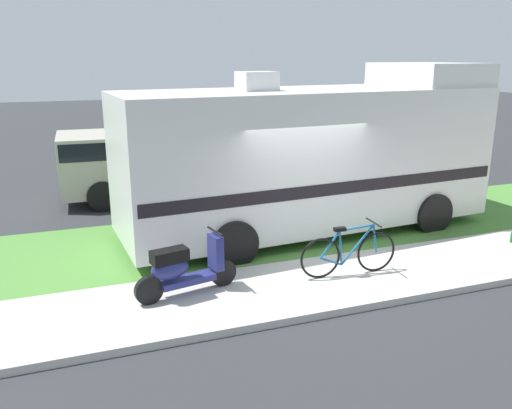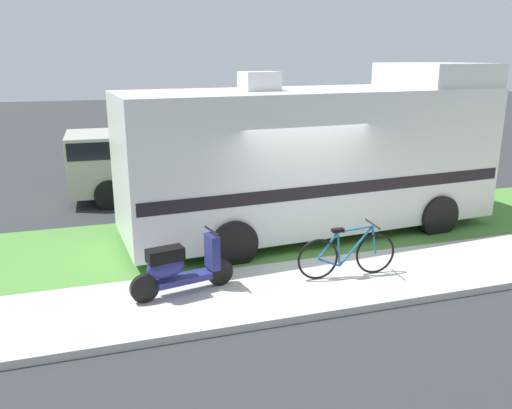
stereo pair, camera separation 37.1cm
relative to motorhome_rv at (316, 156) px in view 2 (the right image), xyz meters
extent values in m
plane|color=#2D3033|center=(-0.73, -1.47, -1.70)|extent=(80.00, 80.00, 0.00)
cube|color=beige|center=(-0.73, -2.67, -1.64)|extent=(24.00, 2.00, 0.12)
cube|color=#4C8438|center=(-0.73, 0.03, -1.66)|extent=(24.00, 3.40, 0.08)
cube|color=silver|center=(-0.11, -0.01, -0.01)|extent=(8.07, 3.01, 2.78)
cube|color=silver|center=(2.93, 0.22, 1.63)|extent=(1.97, 2.43, 0.50)
cube|color=black|center=(-0.11, -0.01, -0.43)|extent=(7.91, 3.02, 0.24)
cube|color=black|center=(3.81, 0.29, 0.47)|extent=(0.23, 2.06, 0.90)
cube|color=silver|center=(-1.29, -0.10, 1.56)|extent=(0.74, 0.65, 0.36)
cylinder|color=black|center=(2.24, 1.33, -1.25)|extent=(0.92, 0.35, 0.90)
cylinder|color=black|center=(2.42, -0.98, -1.25)|extent=(0.92, 0.35, 0.90)
cylinder|color=black|center=(-2.37, 0.99, -1.25)|extent=(0.92, 0.35, 0.90)
cylinder|color=black|center=(-2.19, -1.33, -1.25)|extent=(0.92, 0.35, 0.90)
cylinder|color=black|center=(-2.67, -2.28, -1.36)|extent=(0.45, 0.19, 0.44)
cylinder|color=black|center=(-3.91, -2.54, -1.36)|extent=(0.45, 0.19, 0.44)
cube|color=navy|center=(-3.29, -2.41, -1.34)|extent=(0.92, 0.46, 0.10)
cube|color=black|center=(-3.56, -2.46, -0.88)|extent=(0.60, 0.37, 0.20)
ellipsoid|color=navy|center=(-3.56, -2.46, -1.08)|extent=(0.65, 0.42, 0.36)
cube|color=navy|center=(-2.79, -2.30, -0.98)|extent=(0.20, 0.34, 0.56)
cylinder|color=black|center=(-2.79, -2.30, -0.63)|extent=(0.14, 0.50, 0.04)
sphere|color=white|center=(-2.79, -2.30, -0.80)|extent=(0.12, 0.12, 0.12)
torus|color=black|center=(-0.02, -2.62, -1.22)|extent=(0.71, 0.08, 0.71)
torus|color=black|center=(-1.06, -2.56, -1.22)|extent=(0.71, 0.08, 0.71)
cylinder|color=#1E6699|center=(-0.39, -2.60, -1.05)|extent=(0.59, 0.07, 0.68)
cylinder|color=#1E6699|center=(-0.70, -2.58, -1.08)|extent=(0.10, 0.04, 0.61)
cylinder|color=#1E6699|center=(-0.42, -2.60, -0.75)|extent=(0.63, 0.07, 0.09)
cylinder|color=#1E6699|center=(-0.86, -2.57, -1.30)|extent=(0.41, 0.06, 0.19)
cylinder|color=#1E6699|center=(-0.89, -2.57, -1.00)|extent=(0.36, 0.06, 0.47)
cylinder|color=#1E6699|center=(-0.07, -2.62, -0.97)|extent=(0.12, 0.04, 0.51)
cube|color=black|center=(-0.73, -2.58, -0.74)|extent=(0.21, 0.11, 0.06)
cylinder|color=black|center=(-0.11, -2.62, -0.68)|extent=(0.06, 0.52, 0.03)
cube|color=#B7B29E|center=(-3.96, 4.21, -0.66)|extent=(2.38, 2.11, 1.51)
cube|color=black|center=(-3.96, 4.21, -0.21)|extent=(2.26, 2.13, 0.44)
cube|color=#B7B29E|center=(-1.37, 4.15, -1.02)|extent=(2.89, 2.13, 0.80)
cylinder|color=black|center=(-4.16, 3.22, -1.32)|extent=(0.77, 0.26, 0.76)
cylinder|color=black|center=(-4.12, 5.20, -1.32)|extent=(0.77, 0.26, 0.76)
cylinder|color=black|center=(-1.06, 3.15, -1.32)|extent=(0.77, 0.26, 0.76)
cylinder|color=black|center=(-1.01, 5.13, -1.32)|extent=(0.77, 0.26, 0.76)
cube|color=maroon|center=(6.85, 7.13, -0.66)|extent=(2.65, 2.28, 1.52)
cube|color=black|center=(6.85, 7.13, -0.20)|extent=(2.53, 2.29, 0.44)
cube|color=maroon|center=(4.09, 7.34, -1.07)|extent=(3.21, 2.32, 0.70)
cylinder|color=black|center=(7.13, 8.11, -1.32)|extent=(0.78, 0.30, 0.76)
cylinder|color=black|center=(6.97, 6.11, -1.32)|extent=(0.78, 0.30, 0.76)
cylinder|color=black|center=(3.81, 8.37, -1.32)|extent=(0.78, 0.30, 0.76)
cylinder|color=black|center=(3.65, 6.37, -1.32)|extent=(0.78, 0.30, 0.76)
camera|label=1|loc=(-4.84, -9.85, 2.03)|focal=36.70mm
camera|label=2|loc=(-4.49, -9.97, 2.03)|focal=36.70mm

